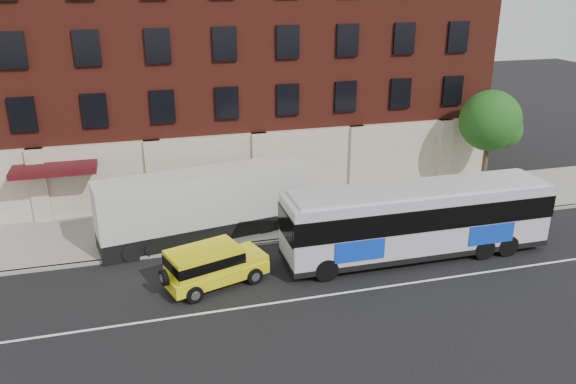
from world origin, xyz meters
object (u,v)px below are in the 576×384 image
object	(u,v)px
yellow_suv	(211,264)
shipping_container	(204,206)
street_tree	(491,123)
sign_pole	(107,233)
city_bus	(417,218)

from	to	relation	value
yellow_suv	shipping_container	world-z (taller)	shipping_container
street_tree	sign_pole	bearing A→B (deg)	-171.39
yellow_suv	shipping_container	size ratio (longest dim) A/B	0.44
city_bus	shipping_container	bearing A→B (deg)	153.73
street_tree	shipping_container	size ratio (longest dim) A/B	0.58
sign_pole	city_bus	distance (m)	14.47
city_bus	shipping_container	distance (m)	10.46
yellow_suv	shipping_container	bearing A→B (deg)	85.15
sign_pole	yellow_suv	distance (m)	5.56
street_tree	yellow_suv	xyz separation A→B (m)	(-17.75, -6.84, -3.39)
street_tree	shipping_container	xyz separation A→B (m)	(-17.33, -1.95, -2.67)
sign_pole	shipping_container	bearing A→B (deg)	16.42
city_bus	yellow_suv	world-z (taller)	city_bus
sign_pole	city_bus	xyz separation A→B (m)	(14.09, -3.24, 0.48)
shipping_container	street_tree	bearing A→B (deg)	6.42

